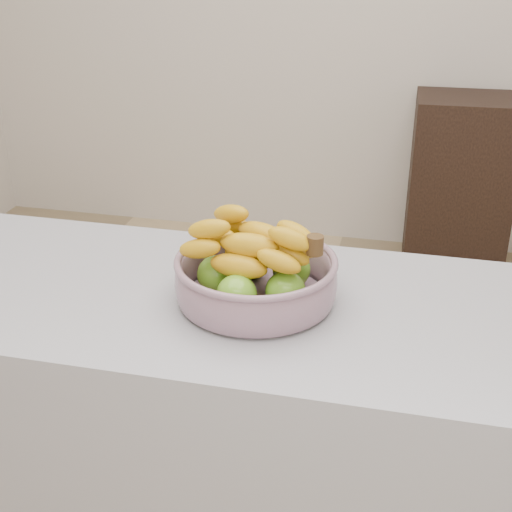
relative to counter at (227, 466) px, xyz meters
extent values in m
plane|color=tan|center=(0.00, 0.38, -0.45)|extent=(4.00, 4.00, 0.00)
cube|color=#9C9DA4|center=(0.00, 0.00, 0.00)|extent=(2.00, 0.60, 0.90)
cube|color=black|center=(0.57, 2.16, -0.02)|extent=(0.49, 0.40, 0.86)
cylinder|color=#8A94A6|center=(0.07, 0.00, 0.46)|extent=(0.28, 0.28, 0.01)
torus|color=#8A94A6|center=(0.07, 0.00, 0.54)|extent=(0.33, 0.33, 0.02)
sphere|color=#5C9419|center=(0.05, -0.08, 0.50)|extent=(0.08, 0.08, 0.08)
sphere|color=#5C9419|center=(0.14, -0.04, 0.50)|extent=(0.08, 0.08, 0.08)
sphere|color=#5C9419|center=(0.13, 0.05, 0.50)|extent=(0.08, 0.08, 0.08)
sphere|color=#5C9419|center=(0.04, 0.08, 0.50)|extent=(0.08, 0.08, 0.08)
sphere|color=#5C9419|center=(-0.01, -0.01, 0.50)|extent=(0.08, 0.08, 0.08)
ellipsoid|color=yellow|center=(0.05, -0.05, 0.55)|extent=(0.21, 0.07, 0.05)
ellipsoid|color=yellow|center=(0.06, 0.00, 0.55)|extent=(0.21, 0.10, 0.05)
ellipsoid|color=yellow|center=(0.07, 0.05, 0.55)|extent=(0.21, 0.12, 0.05)
ellipsoid|color=yellow|center=(0.06, -0.03, 0.59)|extent=(0.21, 0.06, 0.05)
ellipsoid|color=yellow|center=(0.08, 0.03, 0.59)|extent=(0.21, 0.13, 0.05)
cylinder|color=#402B14|center=(0.19, -0.03, 0.60)|extent=(0.03, 0.03, 0.04)
camera|label=1|loc=(0.36, -1.23, 1.16)|focal=50.00mm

